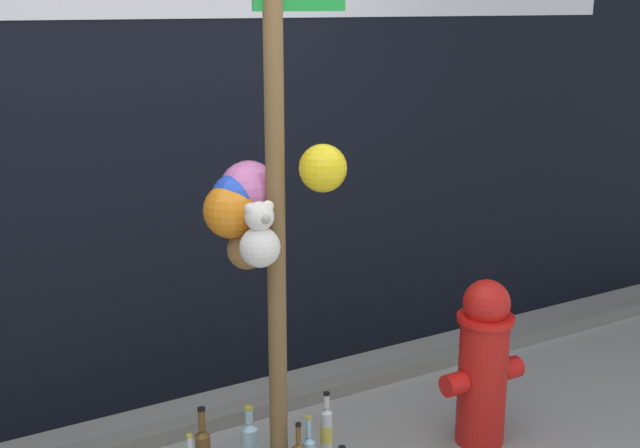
% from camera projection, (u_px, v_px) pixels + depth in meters
% --- Properties ---
extents(building_wall, '(10.00, 0.21, 3.96)m').
position_uv_depth(building_wall, '(154.00, 38.00, 4.17)').
color(building_wall, black).
rests_on(building_wall, ground_plane).
extents(curb_strip, '(8.00, 0.12, 0.08)m').
position_uv_depth(curb_strip, '(205.00, 422.00, 4.26)').
color(curb_strip, slate).
rests_on(curb_strip, ground_plane).
extents(memorial_post, '(0.58, 0.45, 2.67)m').
position_uv_depth(memorial_post, '(260.00, 166.00, 3.29)').
color(memorial_post, brown).
rests_on(memorial_post, ground_plane).
extents(fire_hydrant, '(0.47, 0.28, 0.86)m').
position_uv_depth(fire_hydrant, '(483.00, 362.00, 4.05)').
color(fire_hydrant, red).
rests_on(fire_hydrant, ground_plane).
extents(bottle_0, '(0.08, 0.08, 0.35)m').
position_uv_depth(bottle_0, '(250.00, 448.00, 3.82)').
color(bottle_0, '#B2DBEA').
rests_on(bottle_0, ground_plane).
extents(bottle_3, '(0.06, 0.06, 0.30)m').
position_uv_depth(bottle_3, '(282.00, 438.00, 3.95)').
color(bottle_3, '#B2DBEA').
rests_on(bottle_3, ground_plane).
extents(bottle_9, '(0.06, 0.06, 0.38)m').
position_uv_depth(bottle_9, '(326.00, 434.00, 3.90)').
color(bottle_9, silver).
rests_on(bottle_9, ground_plane).
extents(litter_2, '(0.12, 0.12, 0.01)m').
position_uv_depth(litter_2, '(392.00, 375.00, 4.89)').
color(litter_2, tan).
rests_on(litter_2, ground_plane).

